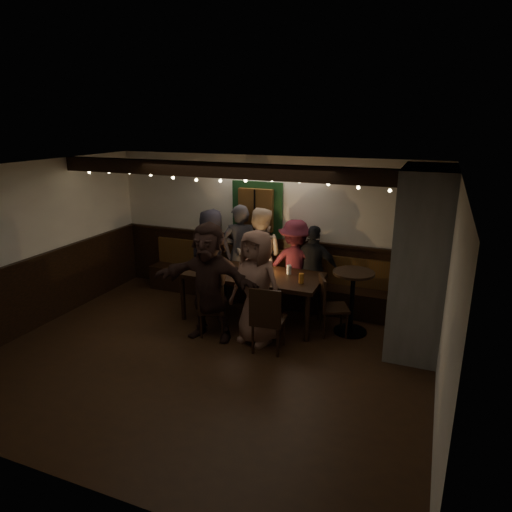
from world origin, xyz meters
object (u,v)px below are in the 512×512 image
at_px(person_e, 313,270).
at_px(dining_table, 251,277).
at_px(high_top, 352,294).
at_px(person_d, 295,265).
at_px(person_c, 259,257).
at_px(chair_end, 328,302).
at_px(person_g, 256,287).
at_px(chair_near_right, 267,316).
at_px(chair_near_left, 212,306).
at_px(person_f, 209,281).
at_px(person_b, 240,253).
at_px(person_a, 212,255).

bearing_deg(person_e, dining_table, 42.18).
distance_m(high_top, person_d, 1.27).
bearing_deg(person_c, chair_end, 144.90).
relative_size(chair_end, person_c, 0.53).
bearing_deg(person_d, person_g, 72.01).
bearing_deg(person_c, dining_table, 92.25).
xyz_separation_m(chair_near_right, person_d, (-0.12, 1.70, 0.23)).
bearing_deg(person_d, high_top, 139.67).
height_order(person_c, person_d, person_c).
distance_m(person_c, person_d, 0.64).
bearing_deg(high_top, chair_end, -148.93).
xyz_separation_m(chair_near_left, person_c, (0.20, 1.45, 0.39)).
height_order(chair_near_left, person_e, person_e).
distance_m(person_e, person_f, 1.94).
height_order(dining_table, person_d, person_d).
relative_size(chair_near_left, person_d, 0.55).
height_order(dining_table, chair_near_left, dining_table).
bearing_deg(high_top, person_e, 143.24).
xyz_separation_m(chair_end, person_c, (-1.41, 0.72, 0.35)).
relative_size(person_e, person_g, 0.89).
xyz_separation_m(chair_near_right, person_g, (-0.27, 0.28, 0.29)).
xyz_separation_m(person_b, person_c, (0.41, -0.10, -0.01)).
bearing_deg(chair_near_left, high_top, 25.56).
bearing_deg(person_a, person_g, 130.89).
bearing_deg(person_f, person_g, 9.40).
xyz_separation_m(high_top, person_f, (-1.95, -0.95, 0.27)).
distance_m(person_d, person_g, 1.42).
distance_m(dining_table, chair_near_left, 0.88).
height_order(chair_end, person_d, person_d).
height_order(chair_end, person_b, person_b).
xyz_separation_m(chair_near_right, person_c, (-0.75, 1.62, 0.32)).
bearing_deg(person_b, chair_near_left, 76.69).
height_order(high_top, person_g, person_g).
bearing_deg(person_b, person_a, -5.60).
height_order(person_a, person_g, person_g).
bearing_deg(person_a, chair_near_left, 110.71).
distance_m(high_top, person_e, 0.97).
relative_size(person_b, person_e, 1.17).
xyz_separation_m(person_d, person_e, (0.34, -0.03, -0.03)).
bearing_deg(person_f, person_d, 59.50).
relative_size(chair_near_right, person_g, 0.58).
bearing_deg(person_a, high_top, 163.49).
bearing_deg(dining_table, high_top, 5.40).
bearing_deg(person_f, chair_end, 22.94).
height_order(dining_table, person_f, person_f).
relative_size(dining_table, person_d, 1.44).
xyz_separation_m(chair_near_right, high_top, (0.99, 1.09, 0.07)).
distance_m(person_b, person_e, 1.38).
bearing_deg(chair_near_right, dining_table, 123.66).
relative_size(person_a, person_b, 0.94).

